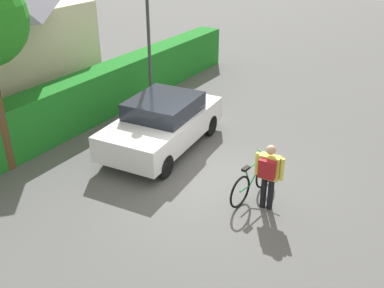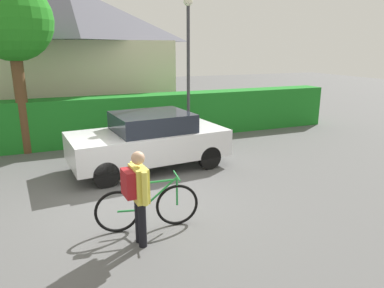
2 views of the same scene
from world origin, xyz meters
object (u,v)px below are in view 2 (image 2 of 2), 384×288
object	(u,v)px
street_lamp	(188,53)
tree_kerbside	(12,23)
person_rider	(137,190)
parked_car_near	(149,140)
bicycle	(148,207)

from	to	relation	value
street_lamp	tree_kerbside	size ratio (longest dim) A/B	0.92
person_rider	street_lamp	size ratio (longest dim) A/B	0.34
parked_car_near	street_lamp	xyz separation A→B (m)	(1.79, 1.73, 2.14)
bicycle	tree_kerbside	xyz separation A→B (m)	(-2.14, 5.90, 3.32)
parked_car_near	street_lamp	world-z (taller)	street_lamp
bicycle	street_lamp	xyz separation A→B (m)	(2.71, 4.90, 2.49)
street_lamp	tree_kerbside	distance (m)	5.01
bicycle	person_rider	xyz separation A→B (m)	(-0.28, -0.46, 0.53)
street_lamp	parked_car_near	bearing A→B (deg)	-135.86
bicycle	person_rider	bearing A→B (deg)	-121.00
person_rider	street_lamp	distance (m)	6.44
parked_car_near	tree_kerbside	bearing A→B (deg)	138.16
parked_car_near	street_lamp	distance (m)	3.29
parked_car_near	bicycle	xyz separation A→B (m)	(-0.92, -3.17, -0.34)
person_rider	tree_kerbside	world-z (taller)	tree_kerbside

